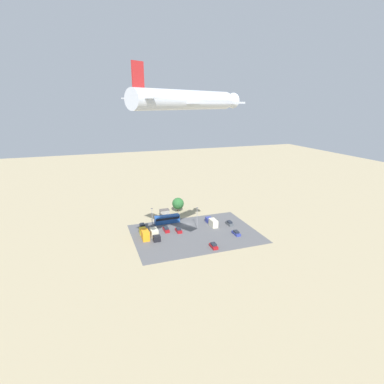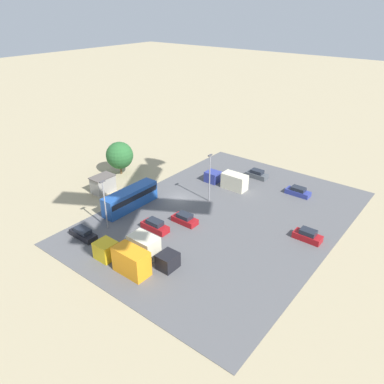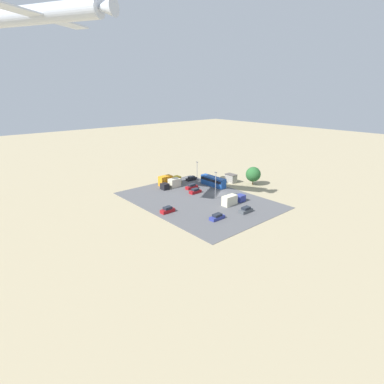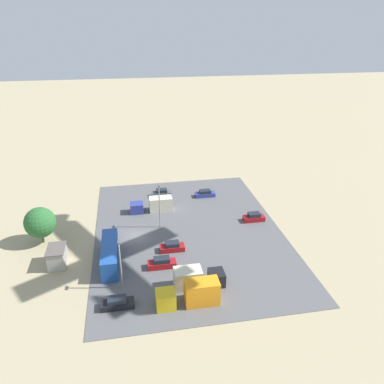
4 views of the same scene
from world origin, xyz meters
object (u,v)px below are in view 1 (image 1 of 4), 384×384
parked_car_5 (236,233)px  airplane (191,100)px  parked_truck_1 (145,234)px  shed_building (164,213)px  parked_car_3 (230,223)px  parked_car_4 (214,246)px  parked_truck_0 (212,222)px  parked_car_2 (179,230)px  parked_car_1 (166,229)px  parked_truck_2 (155,234)px  parked_car_0 (142,226)px  bus (167,219)px

parked_car_5 → airplane: airplane is taller
parked_truck_1 → parked_car_5: bearing=-15.0°
shed_building → parked_car_3: bearing=140.1°
shed_building → parked_car_5: shed_building is taller
shed_building → airplane: 71.92m
parked_car_4 → parked_truck_0: bearing=68.3°
parked_truck_1 → parked_truck_0: bearing=5.5°
parked_truck_0 → parked_car_4: bearing=-111.7°
parked_car_2 → airplane: size_ratio=0.13×
parked_car_1 → parked_truck_2: 7.00m
parked_car_3 → parked_truck_0: bearing=162.1°
parked_car_5 → parked_car_4: bearing=29.5°
parked_truck_1 → airplane: size_ratio=0.27×
airplane → parked_car_0: bearing=155.7°
shed_building → parked_truck_2: (8.94, 20.33, -0.10)m
parked_car_4 → airplane: size_ratio=0.13×
parked_car_4 → parked_truck_2: parked_truck_2 is taller
parked_truck_0 → parked_truck_2: 24.72m
shed_building → parked_truck_0: 22.53m
parked_truck_0 → bus: bearing=153.3°
parked_truck_0 → parked_truck_1: parked_truck_1 is taller
parked_car_3 → parked_truck_1: 34.69m
parked_car_1 → parked_truck_1: parked_truck_1 is taller
parked_car_1 → parked_truck_0: 18.99m
parked_car_0 → parked_car_2: (-12.18, 8.93, 0.02)m
parked_car_3 → parked_truck_1: parked_truck_1 is taller
parked_car_3 → parked_truck_2: size_ratio=0.57×
airplane → parked_car_1: bearing=145.0°
shed_building → bus: bus is taller
parked_car_2 → parked_car_5: 21.84m
shed_building → parked_car_2: shed_building is taller
shed_building → parked_car_4: bearing=103.1°
bus → parked_car_3: 25.52m
parked_car_1 → shed_building: bearing=77.6°
parked_car_0 → parked_car_4: size_ratio=1.11×
bus → parked_truck_0: 18.44m
shed_building → parked_car_1: shed_building is taller
bus → airplane: bearing=-7.3°
parked_truck_2 → parked_car_2: bearing=-167.3°
bus → parked_truck_1: size_ratio=1.21×
parked_car_1 → parked_car_3: size_ratio=1.06×
bus → parked_truck_1: 15.85m
parked_car_1 → parked_car_2: size_ratio=1.09×
parked_car_0 → parked_truck_0: 27.80m
bus → parked_truck_2: size_ratio=1.41×
parked_truck_2 → shed_building: bearing=-113.7°
bus → parked_car_5: bearing=47.2°
parked_car_1 → airplane: 61.00m
parked_car_0 → parked_truck_2: size_ratio=0.61×
parked_car_0 → parked_car_3: (-33.62, 9.38, 0.04)m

